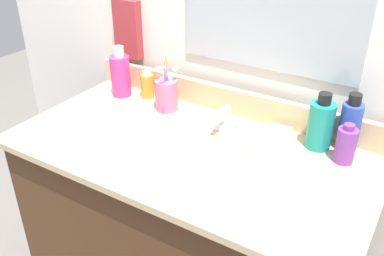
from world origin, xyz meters
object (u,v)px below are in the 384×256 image
(hand_towel, at_px, (128,29))
(bottle_mouthwash_teal, at_px, (321,124))
(bottle_oil_amber, at_px, (147,85))
(bottle_cream_purple, at_px, (346,145))
(soap_bar, at_px, (280,131))
(bottle_soap_pink, at_px, (121,75))
(faucet, at_px, (225,121))
(bottle_shampoo_blue, at_px, (350,125))
(cup_pink, at_px, (166,94))

(hand_towel, bearing_deg, bottle_mouthwash_teal, -6.37)
(bottle_oil_amber, xyz_separation_m, bottle_mouthwash_teal, (0.65, -0.01, 0.03))
(bottle_cream_purple, distance_m, soap_bar, 0.22)
(hand_towel, xyz_separation_m, bottle_cream_purple, (0.87, -0.13, -0.17))
(hand_towel, height_order, soap_bar, hand_towel)
(bottle_soap_pink, bearing_deg, faucet, -3.78)
(faucet, distance_m, bottle_shampoo_blue, 0.38)
(bottle_soap_pink, distance_m, bottle_oil_amber, 0.11)
(hand_towel, xyz_separation_m, bottle_soap_pink, (0.04, -0.11, -0.14))
(bottle_mouthwash_teal, bearing_deg, bottle_cream_purple, -25.06)
(bottle_oil_amber, relative_size, bottle_cream_purple, 0.85)
(hand_towel, distance_m, bottle_soap_pink, 0.18)
(bottle_shampoo_blue, distance_m, cup_pink, 0.61)
(faucet, relative_size, bottle_cream_purple, 1.33)
(bottle_shampoo_blue, height_order, cup_pink, cup_pink)
(bottle_soap_pink, distance_m, bottle_shampoo_blue, 0.82)
(bottle_oil_amber, xyz_separation_m, soap_bar, (0.53, -0.01, -0.04))
(hand_towel, distance_m, soap_bar, 0.70)
(bottle_soap_pink, distance_m, soap_bar, 0.63)
(bottle_soap_pink, bearing_deg, hand_towel, 110.66)
(bottle_shampoo_blue, bearing_deg, bottle_mouthwash_teal, -156.88)
(bottle_shampoo_blue, relative_size, bottle_cream_purple, 1.50)
(bottle_soap_pink, distance_m, cup_pink, 0.21)
(faucet, distance_m, bottle_oil_amber, 0.37)
(bottle_soap_pink, relative_size, bottle_oil_amber, 1.84)
(bottle_shampoo_blue, bearing_deg, hand_towel, 176.33)
(bottle_cream_purple, xyz_separation_m, soap_bar, (-0.21, 0.05, -0.04))
(bottle_shampoo_blue, bearing_deg, soap_bar, -173.47)
(bottle_oil_amber, relative_size, bottle_mouthwash_teal, 0.58)
(hand_towel, height_order, bottle_oil_amber, hand_towel)
(faucet, bearing_deg, bottle_oil_amber, 169.78)
(bottle_oil_amber, distance_m, bottle_mouthwash_teal, 0.65)
(faucet, bearing_deg, bottle_cream_purple, 1.46)
(hand_towel, relative_size, bottle_cream_purple, 1.83)
(bottle_mouthwash_teal, xyz_separation_m, soap_bar, (-0.12, 0.01, -0.06))
(hand_towel, bearing_deg, soap_bar, -6.71)
(faucet, height_order, soap_bar, faucet)
(bottle_shampoo_blue, distance_m, bottle_oil_amber, 0.73)
(bottle_oil_amber, height_order, bottle_cream_purple, bottle_cream_purple)
(bottle_cream_purple, bearing_deg, bottle_soap_pink, 178.59)
(cup_pink, bearing_deg, bottle_mouthwash_teal, 3.39)
(bottle_cream_purple, height_order, soap_bar, bottle_cream_purple)
(bottle_mouthwash_teal, bearing_deg, hand_towel, 173.63)
(faucet, relative_size, cup_pink, 0.84)
(hand_towel, distance_m, bottle_mouthwash_teal, 0.80)
(bottle_soap_pink, xyz_separation_m, bottle_shampoo_blue, (0.82, 0.05, -0.00))
(bottle_soap_pink, height_order, bottle_cream_purple, bottle_soap_pink)
(bottle_cream_purple, xyz_separation_m, bottle_mouthwash_teal, (-0.09, 0.04, 0.02))
(bottle_soap_pink, bearing_deg, soap_bar, 2.73)
(bottle_shampoo_blue, xyz_separation_m, bottle_cream_purple, (0.01, -0.07, -0.03))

